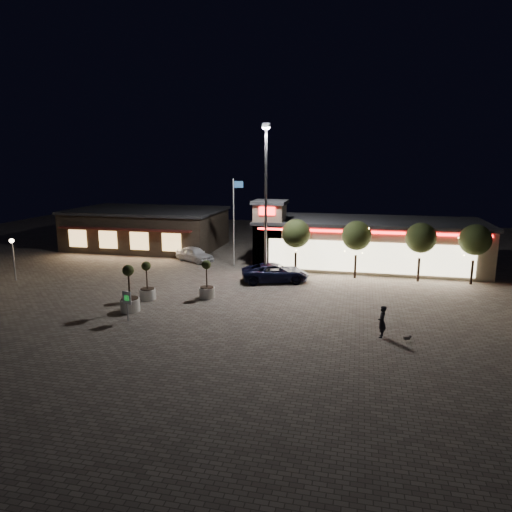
% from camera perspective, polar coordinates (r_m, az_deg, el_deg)
% --- Properties ---
extents(ground, '(90.00, 90.00, 0.00)m').
position_cam_1_polar(ground, '(29.88, -5.73, -6.98)').
color(ground, slate).
rests_on(ground, ground).
extents(retail_building, '(20.40, 8.40, 6.10)m').
position_cam_1_polar(retail_building, '(43.23, 13.12, 1.70)').
color(retail_building, gray).
rests_on(retail_building, ground).
extents(restaurant_building, '(16.40, 11.00, 4.30)m').
position_cam_1_polar(restaurant_building, '(52.68, -13.40, 3.43)').
color(restaurant_building, '#382D23').
rests_on(restaurant_building, ground).
extents(floodlight_pole, '(0.60, 0.40, 12.38)m').
position_cam_1_polar(floodlight_pole, '(35.59, 1.24, 7.68)').
color(floodlight_pole, gray).
rests_on(floodlight_pole, ground).
extents(flagpole, '(0.95, 0.10, 8.00)m').
position_cam_1_polar(flagpole, '(41.56, -2.68, 5.13)').
color(flagpole, white).
rests_on(flagpole, ground).
extents(lamp_post_west, '(0.36, 0.36, 3.48)m').
position_cam_1_polar(lamp_post_west, '(41.64, -28.12, 0.55)').
color(lamp_post_west, gray).
rests_on(lamp_post_west, ground).
extents(string_tree_a, '(2.42, 2.42, 4.79)m').
position_cam_1_polar(string_tree_a, '(38.60, 5.02, 2.80)').
color(string_tree_a, '#332319').
rests_on(string_tree_a, ground).
extents(string_tree_b, '(2.42, 2.42, 4.79)m').
position_cam_1_polar(string_tree_b, '(38.26, 12.47, 2.48)').
color(string_tree_b, '#332319').
rests_on(string_tree_b, ground).
extents(string_tree_c, '(2.42, 2.42, 4.79)m').
position_cam_1_polar(string_tree_c, '(38.56, 19.92, 2.12)').
color(string_tree_c, '#332319').
rests_on(string_tree_c, ground).
extents(string_tree_d, '(2.42, 2.42, 4.79)m').
position_cam_1_polar(string_tree_d, '(39.27, 25.71, 1.82)').
color(string_tree_d, '#332319').
rests_on(string_tree_d, ground).
extents(pickup_truck, '(5.88, 3.98, 1.49)m').
position_cam_1_polar(pickup_truck, '(36.77, 2.41, -2.10)').
color(pickup_truck, black).
rests_on(pickup_truck, ground).
extents(white_sedan, '(4.51, 3.54, 1.44)m').
position_cam_1_polar(white_sedan, '(44.47, -7.69, 0.23)').
color(white_sedan, silver).
rests_on(white_sedan, ground).
extents(pedestrian, '(0.51, 0.70, 1.80)m').
position_cam_1_polar(pedestrian, '(26.38, 15.47, -7.91)').
color(pedestrian, black).
rests_on(pedestrian, ground).
extents(dog, '(0.44, 0.29, 0.24)m').
position_cam_1_polar(dog, '(26.39, 18.46, -9.63)').
color(dog, '#59514C').
rests_on(dog, ground).
extents(planter_left, '(1.12, 1.12, 2.75)m').
position_cam_1_polar(planter_left, '(33.00, -13.44, -3.88)').
color(planter_left, silver).
rests_on(planter_left, ground).
extents(planter_mid, '(1.26, 1.26, 3.10)m').
position_cam_1_polar(planter_mid, '(30.73, -15.51, -4.96)').
color(planter_mid, silver).
rests_on(planter_mid, ground).
extents(planter_right, '(1.12, 1.12, 2.76)m').
position_cam_1_polar(planter_right, '(32.68, -6.17, -3.77)').
color(planter_right, silver).
rests_on(planter_right, ground).
extents(valet_sign, '(0.61, 0.18, 1.86)m').
position_cam_1_polar(valet_sign, '(28.86, -15.82, -5.36)').
color(valet_sign, gray).
rests_on(valet_sign, ground).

